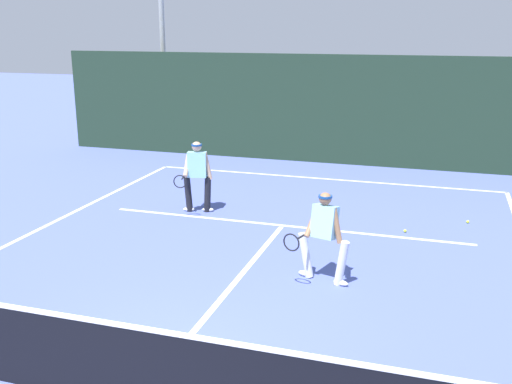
{
  "coord_description": "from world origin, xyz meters",
  "views": [
    {
      "loc": [
        3.03,
        -4.98,
        4.07
      ],
      "look_at": [
        -0.25,
        5.44,
        1.0
      ],
      "focal_mm": 41.59,
      "sensor_mm": 36.0,
      "label": 1
    }
  ],
  "objects_px": {
    "light_pole": "(161,2)",
    "tennis_ball_extra": "(468,222)",
    "tennis_ball": "(405,231)",
    "player_near": "(323,234)",
    "player_far": "(197,174)"
  },
  "relations": [
    {
      "from": "player_near",
      "to": "player_far",
      "type": "xyz_separation_m",
      "value": [
        -3.44,
        2.9,
        0.06
      ]
    },
    {
      "from": "tennis_ball",
      "to": "tennis_ball_extra",
      "type": "bearing_deg",
      "value": 38.9
    },
    {
      "from": "player_near",
      "to": "tennis_ball",
      "type": "distance_m",
      "value": 3.19
    },
    {
      "from": "light_pole",
      "to": "tennis_ball_extra",
      "type": "bearing_deg",
      "value": -31.98
    },
    {
      "from": "player_far",
      "to": "light_pole",
      "type": "xyz_separation_m",
      "value": [
        -4.3,
        7.28,
        3.97
      ]
    },
    {
      "from": "player_near",
      "to": "tennis_ball_extra",
      "type": "relative_size",
      "value": 23.08
    },
    {
      "from": "player_near",
      "to": "tennis_ball_extra",
      "type": "bearing_deg",
      "value": -105.49
    },
    {
      "from": "player_far",
      "to": "light_pole",
      "type": "relative_size",
      "value": 0.2
    },
    {
      "from": "player_near",
      "to": "player_far",
      "type": "height_order",
      "value": "player_far"
    },
    {
      "from": "tennis_ball",
      "to": "light_pole",
      "type": "relative_size",
      "value": 0.01
    },
    {
      "from": "player_near",
      "to": "player_far",
      "type": "bearing_deg",
      "value": -23.92
    },
    {
      "from": "player_near",
      "to": "light_pole",
      "type": "height_order",
      "value": "light_pole"
    },
    {
      "from": "player_near",
      "to": "tennis_ball",
      "type": "height_order",
      "value": "player_near"
    },
    {
      "from": "player_near",
      "to": "tennis_ball",
      "type": "bearing_deg",
      "value": -95.62
    },
    {
      "from": "player_far",
      "to": "tennis_ball_extra",
      "type": "relative_size",
      "value": 24.44
    }
  ]
}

